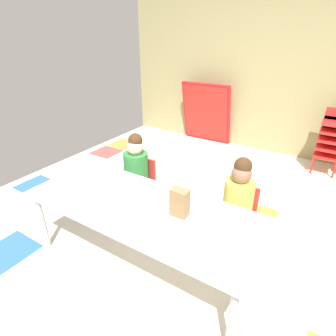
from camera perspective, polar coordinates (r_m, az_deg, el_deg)
ground_plane at (r=3.03m, az=6.89°, el=-11.40°), size 5.22×4.95×0.02m
back_wall at (r=4.79m, az=21.73°, el=18.82°), size 5.22×0.10×2.69m
craft_table at (r=2.22m, az=-5.44°, el=-8.76°), size 1.97×0.78×0.61m
seated_child_near_camera at (r=2.94m, az=-6.61°, el=0.36°), size 0.32×0.31×0.92m
seated_child_middle_seat at (r=2.47m, az=14.63°, el=-5.78°), size 0.32×0.31×0.92m
kid_chair_red_stack at (r=4.47m, az=31.04°, el=5.40°), size 0.32×0.30×0.92m
folded_activity_table at (r=5.07m, az=7.98°, el=11.31°), size 0.90×0.29×1.09m
paper_bag_brown at (r=2.02m, az=2.46°, el=-7.28°), size 0.13×0.09×0.22m
paper_plate_near_edge at (r=2.28m, az=-12.52°, el=-6.90°), size 0.18×0.18×0.01m
paper_plate_center_table at (r=2.59m, az=-17.57°, el=-3.19°), size 0.18×0.18×0.01m
donut_powdered_on_plate at (r=2.27m, az=-12.57°, el=-6.49°), size 0.10×0.10×0.03m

